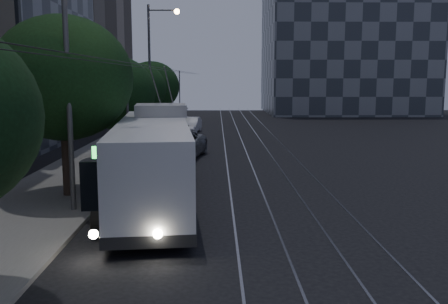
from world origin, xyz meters
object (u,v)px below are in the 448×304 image
pickup_silver (177,145)px  car_white_d (185,123)px  trolleybus (154,160)px  car_white_c (191,125)px  car_white_b (164,136)px  streetlamp_near (78,61)px  streetlamp_far (155,60)px  car_white_a (163,137)px

pickup_silver → car_white_d: (-0.60, 17.28, -0.16)m
trolleybus → car_white_c: (0.17, 26.69, -1.10)m
car_white_b → pickup_silver: bearing=-68.7°
pickup_silver → streetlamp_near: bearing=-91.4°
pickup_silver → streetlamp_far: (-2.53, 10.15, 5.65)m
car_white_c → streetlamp_near: 28.72m
trolleybus → streetlamp_far: (-2.47, 21.42, 4.72)m
trolleybus → car_white_a: size_ratio=2.87×
trolleybus → car_white_b: size_ratio=2.53×
trolleybus → car_white_b: 17.42m
pickup_silver → streetlamp_near: 13.86m
pickup_silver → streetlamp_near: streetlamp_near is taller
car_white_a → streetlamp_far: streetlamp_far is taller
car_white_b → streetlamp_near: (-1.09, -18.80, 4.99)m
car_white_d → streetlamp_far: streetlamp_far is taller
trolleybus → car_white_c: trolleybus is taller
car_white_a → pickup_silver: bearing=-69.4°
car_white_a → streetlamp_near: streetlamp_near is taller
streetlamp_far → car_white_c: bearing=63.4°
car_white_b → car_white_d: car_white_b is taller
trolleybus → streetlamp_near: streetlamp_near is taller
trolleybus → car_white_b: bearing=88.9°
pickup_silver → car_white_a: (-1.46, 5.32, -0.09)m
car_white_b → car_white_c: size_ratio=1.22×
car_white_c → pickup_silver: bearing=-84.4°
pickup_silver → car_white_b: pickup_silver is taller
car_white_a → streetlamp_far: 7.58m
streetlamp_near → car_white_b: bearing=86.7°
car_white_b → car_white_c: car_white_b is taller
car_white_a → car_white_d: (0.85, 11.96, -0.07)m
trolleybus → streetlamp_near: size_ratio=1.39×
car_white_c → car_white_b: bearing=-93.5°
car_white_b → car_white_a: bearing=-82.1°
car_white_a → streetlamp_near: size_ratio=0.48×
trolleybus → streetlamp_far: bearing=90.9°
car_white_d → streetlamp_near: (-1.95, -30.00, 5.04)m
streetlamp_far → pickup_silver: bearing=-76.0°
pickup_silver → car_white_b: bearing=113.5°
car_white_b → streetlamp_far: (-1.07, 4.08, 5.77)m
trolleybus → car_white_d: (-0.55, 28.54, -1.09)m
car_white_b → car_white_d: 11.24m
pickup_silver → streetlamp_far: 11.89m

